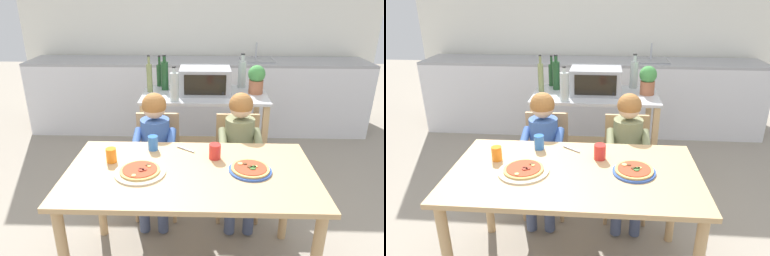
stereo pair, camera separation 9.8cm
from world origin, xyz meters
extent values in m
plane|color=gray|center=(0.00, 1.14, 0.00)|extent=(11.36, 11.36, 0.00)
cube|color=white|center=(0.00, 2.90, 1.35)|extent=(4.66, 0.12, 2.70)
cube|color=silver|center=(0.00, 2.49, 0.44)|extent=(4.20, 0.60, 0.88)
cube|color=#9E9EA3|center=(0.00, 2.49, 0.90)|extent=(4.20, 0.60, 0.03)
cube|color=gray|center=(0.73, 2.49, 0.91)|extent=(0.40, 0.33, 0.02)
cylinder|color=#B7BABF|center=(0.73, 2.61, 1.01)|extent=(0.02, 0.02, 0.20)
cube|color=#B7BABF|center=(0.08, 1.24, 0.84)|extent=(1.13, 0.60, 0.02)
cube|color=tan|center=(0.08, 1.24, 0.30)|extent=(1.04, 0.55, 0.02)
cube|color=tan|center=(-0.44, 0.98, 0.41)|extent=(0.05, 0.05, 0.83)
cube|color=tan|center=(0.61, 0.98, 0.41)|extent=(0.05, 0.05, 0.83)
cube|color=tan|center=(-0.44, 1.50, 0.41)|extent=(0.05, 0.05, 0.83)
cube|color=tan|center=(0.61, 1.50, 0.41)|extent=(0.05, 0.05, 0.83)
cube|color=#999BA0|center=(0.09, 1.27, 0.97)|extent=(0.45, 0.33, 0.23)
cube|color=black|center=(0.09, 1.10, 0.97)|extent=(0.36, 0.01, 0.18)
cylinder|color=black|center=(0.24, 1.10, 0.90)|extent=(0.02, 0.01, 0.02)
cylinder|color=#1E4723|center=(-0.35, 1.49, 0.96)|extent=(0.06, 0.06, 0.21)
cylinder|color=#1E4723|center=(-0.35, 1.49, 1.10)|extent=(0.02, 0.02, 0.08)
cylinder|color=black|center=(-0.35, 1.49, 1.14)|extent=(0.03, 0.03, 0.01)
cylinder|color=#1E4723|center=(-0.29, 1.36, 0.99)|extent=(0.07, 0.07, 0.26)
cylinder|color=#1E4723|center=(-0.29, 1.36, 1.14)|extent=(0.03, 0.03, 0.05)
cylinder|color=black|center=(-0.29, 1.36, 1.17)|extent=(0.03, 0.03, 0.01)
cylinder|color=olive|center=(-0.42, 1.28, 0.98)|extent=(0.05, 0.05, 0.26)
cylinder|color=olive|center=(-0.42, 1.28, 1.14)|extent=(0.02, 0.02, 0.07)
cylinder|color=black|center=(-0.42, 1.28, 1.19)|extent=(0.03, 0.03, 0.01)
cylinder|color=#ADB7B2|center=(0.44, 1.46, 0.98)|extent=(0.08, 0.08, 0.25)
cylinder|color=#ADB7B2|center=(0.44, 1.46, 1.14)|extent=(0.03, 0.03, 0.06)
cylinder|color=black|center=(0.44, 1.46, 1.17)|extent=(0.04, 0.04, 0.01)
cylinder|color=#ADB7B2|center=(-0.17, 1.01, 0.97)|extent=(0.08, 0.08, 0.24)
cylinder|color=#ADB7B2|center=(-0.17, 1.01, 1.12)|extent=(0.03, 0.03, 0.04)
cylinder|color=black|center=(-0.17, 1.01, 1.14)|extent=(0.03, 0.03, 0.01)
cylinder|color=#9E5B3D|center=(0.55, 1.26, 0.91)|extent=(0.13, 0.13, 0.12)
sphere|color=#428942|center=(0.55, 1.26, 1.03)|extent=(0.15, 0.15, 0.15)
cube|color=tan|center=(0.00, 0.00, 0.73)|extent=(1.47, 0.80, 0.03)
cylinder|color=tan|center=(-0.67, 0.34, 0.36)|extent=(0.06, 0.06, 0.72)
cylinder|color=tan|center=(0.67, 0.34, 0.36)|extent=(0.06, 0.06, 0.72)
cube|color=tan|center=(-0.29, 0.63, 0.44)|extent=(0.36, 0.36, 0.04)
cube|color=tan|center=(-0.29, 0.79, 0.63)|extent=(0.34, 0.03, 0.38)
cylinder|color=tan|center=(-0.14, 0.48, 0.22)|extent=(0.03, 0.03, 0.42)
cylinder|color=tan|center=(-0.44, 0.48, 0.22)|extent=(0.03, 0.03, 0.42)
cylinder|color=tan|center=(-0.14, 0.78, 0.22)|extent=(0.03, 0.03, 0.42)
cylinder|color=tan|center=(-0.44, 0.78, 0.22)|extent=(0.03, 0.03, 0.42)
cube|color=tan|center=(0.35, 0.63, 0.44)|extent=(0.36, 0.36, 0.04)
cube|color=tan|center=(0.35, 0.79, 0.63)|extent=(0.34, 0.03, 0.38)
cylinder|color=tan|center=(0.50, 0.48, 0.22)|extent=(0.03, 0.03, 0.42)
cylinder|color=tan|center=(0.20, 0.48, 0.22)|extent=(0.03, 0.03, 0.42)
cylinder|color=tan|center=(0.50, 0.78, 0.22)|extent=(0.03, 0.03, 0.42)
cylinder|color=tan|center=(0.20, 0.78, 0.22)|extent=(0.03, 0.03, 0.42)
cube|color=#424C6B|center=(-0.22, 0.49, 0.48)|extent=(0.10, 0.30, 0.10)
cylinder|color=#424C6B|center=(-0.22, 0.36, 0.24)|extent=(0.08, 0.08, 0.44)
cube|color=#424C6B|center=(-0.36, 0.49, 0.48)|extent=(0.10, 0.30, 0.10)
cylinder|color=#424C6B|center=(-0.36, 0.36, 0.24)|extent=(0.08, 0.08, 0.44)
cylinder|color=#3D60A8|center=(-0.16, 0.53, 0.69)|extent=(0.06, 0.26, 0.15)
cylinder|color=#3D60A8|center=(-0.42, 0.53, 0.69)|extent=(0.06, 0.26, 0.15)
cylinder|color=#3D60A8|center=(-0.29, 0.63, 0.65)|extent=(0.22, 0.22, 0.35)
sphere|color=beige|center=(-0.29, 0.63, 0.93)|extent=(0.17, 0.17, 0.17)
sphere|color=#9E6633|center=(-0.29, 0.63, 0.94)|extent=(0.18, 0.18, 0.18)
cube|color=#424C6B|center=(0.42, 0.49, 0.48)|extent=(0.10, 0.30, 0.10)
cylinder|color=#424C6B|center=(0.42, 0.36, 0.24)|extent=(0.08, 0.08, 0.44)
cube|color=#424C6B|center=(0.28, 0.49, 0.48)|extent=(0.10, 0.30, 0.10)
cylinder|color=#424C6B|center=(0.28, 0.36, 0.24)|extent=(0.08, 0.08, 0.44)
cylinder|color=#7A7F56|center=(0.48, 0.53, 0.70)|extent=(0.06, 0.26, 0.15)
cylinder|color=#7A7F56|center=(0.22, 0.53, 0.70)|extent=(0.06, 0.26, 0.15)
cylinder|color=#7A7F56|center=(0.35, 0.63, 0.66)|extent=(0.22, 0.22, 0.36)
sphere|color=beige|center=(0.35, 0.63, 0.94)|extent=(0.17, 0.17, 0.17)
sphere|color=#9E6633|center=(0.35, 0.63, 0.95)|extent=(0.18, 0.18, 0.18)
cylinder|color=beige|center=(-0.29, -0.04, 0.75)|extent=(0.30, 0.30, 0.01)
cylinder|color=tan|center=(-0.29, -0.04, 0.77)|extent=(0.24, 0.24, 0.01)
cylinder|color=#B23D23|center=(-0.29, -0.04, 0.77)|extent=(0.20, 0.20, 0.00)
cylinder|color=maroon|center=(-0.26, -0.05, 0.78)|extent=(0.03, 0.03, 0.01)
cylinder|color=#563319|center=(-0.25, 0.01, 0.78)|extent=(0.03, 0.03, 0.01)
cylinder|color=maroon|center=(-0.28, -0.05, 0.78)|extent=(0.03, 0.03, 0.01)
cylinder|color=maroon|center=(-0.29, -0.04, 0.78)|extent=(0.02, 0.02, 0.01)
cylinder|color=#DBC666|center=(-0.24, -0.01, 0.78)|extent=(0.02, 0.02, 0.01)
cylinder|color=#DBC666|center=(-0.31, -0.12, 0.78)|extent=(0.02, 0.02, 0.01)
cylinder|color=#3356B7|center=(0.35, 0.01, 0.75)|extent=(0.25, 0.25, 0.01)
cylinder|color=tan|center=(0.35, 0.01, 0.77)|extent=(0.23, 0.23, 0.01)
cylinder|color=#B23D23|center=(0.35, 0.01, 0.77)|extent=(0.19, 0.19, 0.00)
cylinder|color=#DBC666|center=(0.29, 0.04, 0.78)|extent=(0.03, 0.03, 0.01)
cylinder|color=#DBC666|center=(0.38, 0.01, 0.78)|extent=(0.02, 0.02, 0.01)
cylinder|color=#563319|center=(0.32, 0.04, 0.78)|extent=(0.02, 0.02, 0.01)
cylinder|color=#563319|center=(0.35, 0.01, 0.78)|extent=(0.03, 0.03, 0.01)
cylinder|color=#386628|center=(0.36, -0.01, 0.78)|extent=(0.04, 0.04, 0.01)
cylinder|color=#386628|center=(0.37, 0.01, 0.78)|extent=(0.03, 0.03, 0.01)
cylinder|color=blue|center=(-0.26, 0.28, 0.80)|extent=(0.07, 0.07, 0.10)
cylinder|color=orange|center=(-0.49, 0.10, 0.79)|extent=(0.06, 0.06, 0.09)
cylinder|color=red|center=(0.15, 0.17, 0.80)|extent=(0.08, 0.08, 0.10)
cylinder|color=#B7BABF|center=(-0.04, 0.28, 0.75)|extent=(0.12, 0.09, 0.01)
camera|label=1|loc=(0.07, -1.78, 1.75)|focal=32.20mm
camera|label=2|loc=(0.16, -1.77, 1.75)|focal=32.20mm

